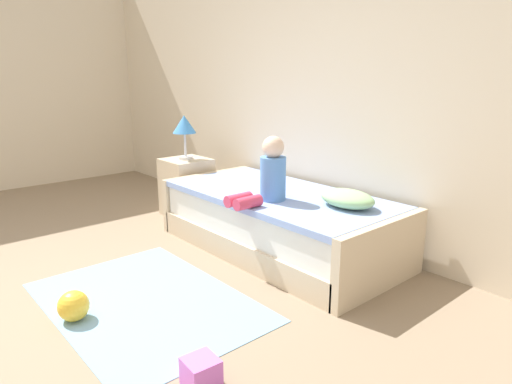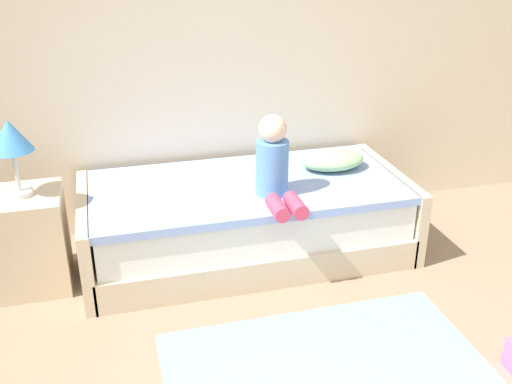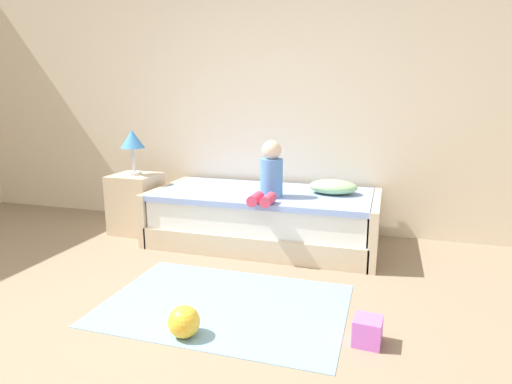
{
  "view_description": "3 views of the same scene",
  "coord_description": "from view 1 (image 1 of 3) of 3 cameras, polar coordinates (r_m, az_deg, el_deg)",
  "views": [
    {
      "loc": [
        2.85,
        -0.52,
        1.46
      ],
      "look_at": [
        0.23,
        1.75,
        0.55
      ],
      "focal_mm": 31.74,
      "sensor_mm": 36.0,
      "label": 1
    },
    {
      "loc": [
        -0.61,
        -1.39,
        2.03
      ],
      "look_at": [
        0.23,
        1.75,
        0.55
      ],
      "focal_mm": 41.69,
      "sensor_mm": 36.0,
      "label": 2
    },
    {
      "loc": [
        1.31,
        -1.79,
        1.37
      ],
      "look_at": [
        0.23,
        1.75,
        0.55
      ],
      "focal_mm": 30.26,
      "sensor_mm": 36.0,
      "label": 3
    }
  ],
  "objects": [
    {
      "name": "ground_plane",
      "position": [
        3.24,
        -27.9,
        -13.91
      ],
      "size": [
        9.2,
        9.2,
        0.0
      ],
      "primitive_type": "plane",
      "color": "gray"
    },
    {
      "name": "wall_rear",
      "position": [
        4.22,
        6.89,
        14.48
      ],
      "size": [
        7.2,
        0.1,
        2.9
      ],
      "primitive_type": "cube",
      "color": "beige",
      "rests_on": "ground"
    },
    {
      "name": "bed",
      "position": [
        3.83,
        2.83,
        -3.77
      ],
      "size": [
        2.11,
        1.0,
        0.5
      ],
      "color": "beige",
      "rests_on": "ground"
    },
    {
      "name": "nightstand",
      "position": [
        4.82,
        -8.71,
        0.62
      ],
      "size": [
        0.44,
        0.44,
        0.6
      ],
      "primitive_type": "cube",
      "color": "beige",
      "rests_on": "ground"
    },
    {
      "name": "table_lamp",
      "position": [
        4.71,
        -9.02,
        8.16
      ],
      "size": [
        0.24,
        0.24,
        0.45
      ],
      "color": "silver",
      "rests_on": "nightstand"
    },
    {
      "name": "child_figure",
      "position": [
        3.47,
        1.57,
        2.15
      ],
      "size": [
        0.2,
        0.51,
        0.5
      ],
      "color": "#598CD1",
      "rests_on": "bed"
    },
    {
      "name": "pillow",
      "position": [
        3.41,
        11.44,
        -0.81
      ],
      "size": [
        0.44,
        0.3,
        0.13
      ],
      "primitive_type": "ellipsoid",
      "color": "#99CC8C",
      "rests_on": "bed"
    },
    {
      "name": "toy_ball",
      "position": [
        3.04,
        -22.02,
        -13.15
      ],
      "size": [
        0.19,
        0.19,
        0.19
      ],
      "primitive_type": "sphere",
      "color": "yellow",
      "rests_on": "ground"
    },
    {
      "name": "area_rug",
      "position": [
        3.15,
        -13.68,
        -13.26
      ],
      "size": [
        1.6,
        1.1,
        0.01
      ],
      "primitive_type": "cube",
      "color": "#7AA8CC",
      "rests_on": "ground"
    },
    {
      "name": "toy_block",
      "position": [
        2.33,
        -6.94,
        -21.76
      ],
      "size": [
        0.17,
        0.17,
        0.15
      ],
      "primitive_type": "cube",
      "rotation": [
        0.0,
        0.0,
        3.06
      ],
      "color": "#CC66D8",
      "rests_on": "ground"
    }
  ]
}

